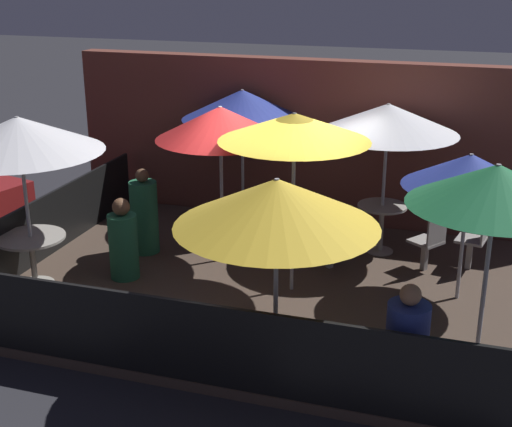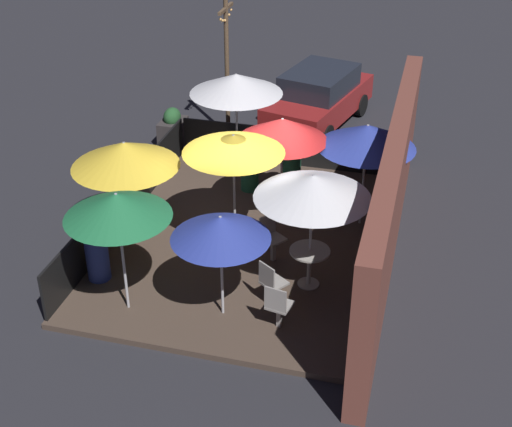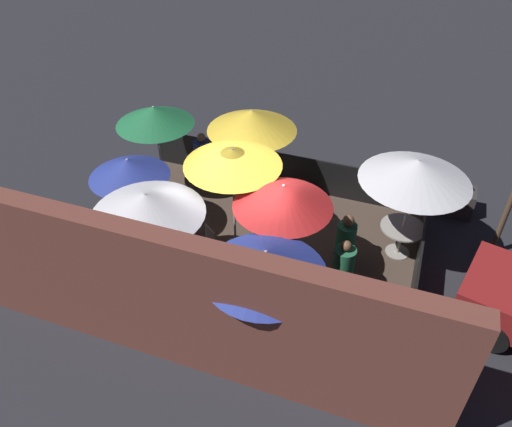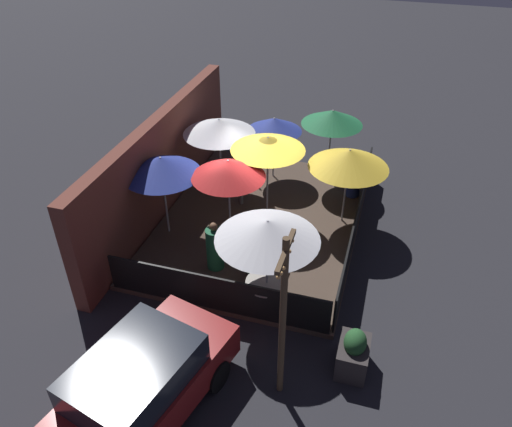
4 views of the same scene
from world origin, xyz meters
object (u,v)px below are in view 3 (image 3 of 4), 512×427
patio_umbrella_4 (265,263)px  patio_chair_1 (138,243)px  patio_umbrella_3 (154,115)px  dining_table_0 (402,232)px  patio_umbrella_7 (283,196)px  planter_box (456,197)px  patio_umbrella_1 (147,204)px  patio_umbrella_2 (128,168)px  patio_umbrella_6 (233,157)px  patio_chair_2 (105,244)px  patio_chair_0 (206,246)px  patio_umbrella_0 (417,171)px  patron_2 (203,158)px  patio_umbrella_5 (252,120)px  patron_0 (343,270)px  patron_1 (345,241)px  dining_table_1 (157,265)px

patio_umbrella_4 → patio_chair_1: (3.25, -1.18, -1.56)m
patio_umbrella_3 → dining_table_0: patio_umbrella_3 is taller
patio_umbrella_7 → planter_box: (-3.27, -3.71, -1.78)m
patio_umbrella_1 → patio_chair_1: patio_umbrella_1 is taller
patio_umbrella_2 → patio_umbrella_6: (-2.20, -0.41, 0.49)m
patio_umbrella_4 → patio_umbrella_7: 1.72m
dining_table_0 → patio_chair_2: (5.83, 2.41, -0.08)m
patio_umbrella_2 → planter_box: patio_umbrella_2 is taller
dining_table_0 → patio_chair_0: bearing=25.4°
dining_table_0 → patio_umbrella_2: bearing=13.5°
patio_umbrella_0 → patron_2: bearing=-13.3°
patio_umbrella_7 → patio_chair_2: (3.63, 0.79, -1.62)m
patio_umbrella_2 → patio_umbrella_3: bearing=-80.5°
patio_umbrella_5 → dining_table_0: size_ratio=2.36×
patio_umbrella_2 → patron_0: patio_umbrella_2 is taller
patron_1 → patron_2: patron_2 is taller
dining_table_1 → patio_umbrella_1: bearing=-26.6°
planter_box → patio_umbrella_3: bearing=14.0°
patio_umbrella_6 → patio_chair_0: size_ratio=2.57×
patio_umbrella_1 → patron_1: patio_umbrella_1 is taller
patio_umbrella_3 → patron_0: (-5.00, 1.92, -1.53)m
patron_2 → patron_0: bearing=131.9°
patio_umbrella_3 → patron_2: size_ratio=1.80×
patio_umbrella_5 → patio_chair_0: bearing=91.3°
patio_umbrella_0 → patio_umbrella_7: (2.20, 1.62, -0.04)m
patio_umbrella_0 → patron_1: bearing=29.6°
patio_umbrella_7 → patio_chair_2: patio_umbrella_7 is taller
patio_umbrella_5 → patio_chair_0: 3.27m
patio_umbrella_3 → patio_chair_0: 3.43m
dining_table_1 → dining_table_0: bearing=-148.8°
patio_umbrella_1 → dining_table_0: 5.39m
patio_umbrella_3 → patio_chair_2: bearing=92.3°
patio_umbrella_1 → patio_umbrella_6: patio_umbrella_6 is taller
patio_umbrella_6 → patio_chair_2: bearing=31.6°
patio_umbrella_0 → dining_table_1: (4.43, 2.68, -1.55)m
patio_chair_0 → patio_chair_1: patio_chair_0 is taller
planter_box → dining_table_0: bearing=62.9°
patio_chair_2 → patron_1: bearing=31.5°
patio_umbrella_6 → patron_2: bearing=-51.0°
dining_table_1 → patron_1: (-3.34, -2.06, -0.08)m
patio_umbrella_7 → dining_table_0: 3.13m
patio_umbrella_0 → dining_table_0: patio_umbrella_0 is taller
patron_0 → patron_1: patron_0 is taller
patio_umbrella_0 → dining_table_1: 5.40m
patio_umbrella_6 → patron_1: 2.98m
patio_umbrella_2 → patio_chair_1: 1.58m
patio_chair_0 → patio_umbrella_6: bearing=-163.8°
patron_2 → patio_umbrella_1: bearing=86.9°
patio_chair_1 → planter_box: 7.56m
patio_umbrella_1 → dining_table_1: (-0.00, 0.00, -1.51)m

